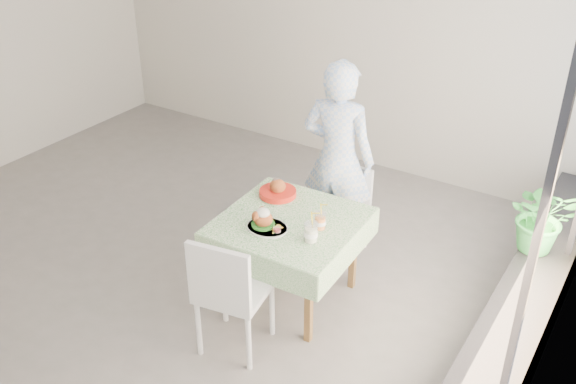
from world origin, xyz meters
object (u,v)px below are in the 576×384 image
Objects in this scene: diner at (338,159)px; juice_cup_orange at (320,222)px; chair_far at (342,225)px; main_dish at (265,222)px; potted_plant at (543,217)px; cafe_table at (290,250)px; chair_near at (235,313)px.

diner is 0.91m from juice_cup_orange.
chair_far is 2.43× the size of main_dish.
main_dish is at bearing -145.33° from potted_plant.
juice_cup_orange is at bearing 4.61° from cafe_table.
potted_plant is (1.62, 0.15, 0.55)m from chair_far.
chair_near is (-0.06, -1.56, 0.06)m from chair_far.
juice_cup_orange is at bearing -74.51° from chair_far.
diner is at bearing 93.92° from cafe_table.
cafe_table is 1.09× the size of chair_near.
potted_plant is at bearing 177.43° from diner.
main_dish is 2.12m from potted_plant.
diner is (-0.06, 0.87, 0.43)m from cafe_table.
potted_plant is (1.68, 1.71, 0.49)m from chair_near.
diner reaches higher than chair_near.
juice_cup_orange is (0.23, -0.84, 0.56)m from chair_far.
juice_cup_orange reaches higher than cafe_table.
diner is at bearing 90.96° from chair_near.
chair_far is 1.56m from chair_near.
chair_far is at bearing 163.23° from diner.
chair_far is 1.36× the size of potted_plant.
diner is 1.71m from potted_plant.
potted_plant is at bearing 45.47° from chair_near.
cafe_table is 3.31× the size of main_dish.
chair_near reaches higher than main_dish.
chair_far is 1.03m from juice_cup_orange.
main_dish is at bearing -115.92° from cafe_table.
diner is 6.76× the size of juice_cup_orange.
juice_cup_orange is at bearing 68.25° from chair_near.
chair_far is at bearing 88.46° from cafe_table.
cafe_table is 4.10× the size of juice_cup_orange.
chair_near is at bearing 83.79° from diner.
diner is (-0.08, 0.01, 0.64)m from chair_far.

